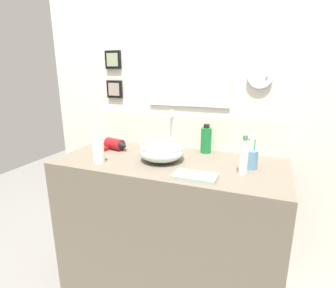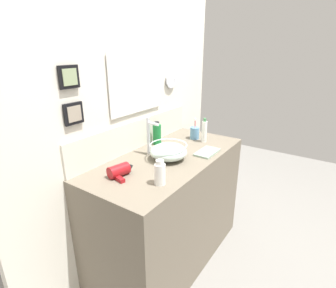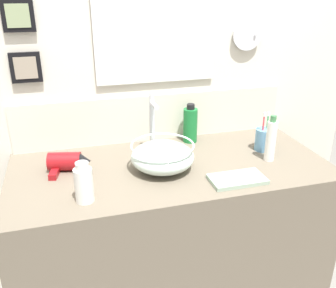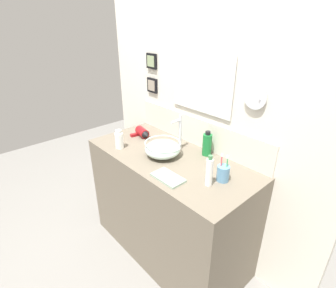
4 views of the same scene
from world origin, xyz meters
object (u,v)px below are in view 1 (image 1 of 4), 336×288
object	(u,v)px
hair_drier	(116,145)
hand_towel	(195,176)
faucet	(172,129)
glass_bowl_sink	(162,151)
shampoo_bottle	(244,157)
lotion_bottle	(98,151)
soap_dispenser	(206,140)
toothbrush_cup	(250,159)

from	to	relation	value
hair_drier	hand_towel	size ratio (longest dim) A/B	0.85
faucet	hand_towel	xyz separation A→B (m)	(0.25, -0.35, -0.15)
glass_bowl_sink	hand_towel	xyz separation A→B (m)	(0.25, -0.18, -0.05)
glass_bowl_sink	shampoo_bottle	bearing A→B (deg)	-4.74
glass_bowl_sink	lotion_bottle	xyz separation A→B (m)	(-0.33, -0.16, 0.01)
faucet	hair_drier	world-z (taller)	faucet
glass_bowl_sink	faucet	distance (m)	0.20
hair_drier	shampoo_bottle	size ratio (longest dim) A/B	0.90
glass_bowl_sink	faucet	xyz separation A→B (m)	(-0.00, 0.17, 0.10)
faucet	hair_drier	size ratio (longest dim) A/B	1.53
glass_bowl_sink	soap_dispenser	bearing A→B (deg)	51.00
lotion_bottle	hand_towel	xyz separation A→B (m)	(0.58, -0.01, -0.06)
shampoo_bottle	lotion_bottle	size ratio (longest dim) A/B	1.36
faucet	hand_towel	world-z (taller)	faucet
shampoo_bottle	toothbrush_cup	bearing A→B (deg)	75.03
hair_drier	lotion_bottle	bearing A→B (deg)	-79.61
hand_towel	lotion_bottle	bearing A→B (deg)	178.60
soap_dispenser	glass_bowl_sink	bearing A→B (deg)	-129.00
glass_bowl_sink	lotion_bottle	bearing A→B (deg)	-153.70
toothbrush_cup	lotion_bottle	xyz separation A→B (m)	(-0.83, -0.23, 0.02)
shampoo_bottle	hand_towel	bearing A→B (deg)	-147.54
toothbrush_cup	soap_dispenser	bearing A→B (deg)	147.05
glass_bowl_sink	hair_drier	xyz separation A→B (m)	(-0.38, 0.10, -0.02)
faucet	toothbrush_cup	xyz separation A→B (m)	(0.50, -0.10, -0.11)
glass_bowl_sink	faucet	size ratio (longest dim) A/B	0.93
hair_drier	soap_dispenser	size ratio (longest dim) A/B	0.97
shampoo_bottle	hand_towel	xyz separation A→B (m)	(-0.22, -0.14, -0.09)
toothbrush_cup	hand_towel	bearing A→B (deg)	-135.21
lotion_bottle	soap_dispenser	size ratio (longest dim) A/B	0.80
toothbrush_cup	soap_dispenser	distance (m)	0.35
toothbrush_cup	faucet	bearing A→B (deg)	168.20
glass_bowl_sink	faucet	world-z (taller)	faucet
soap_dispenser	shampoo_bottle	bearing A→B (deg)	-48.08
faucet	hand_towel	distance (m)	0.46
glass_bowl_sink	lotion_bottle	world-z (taller)	lotion_bottle
shampoo_bottle	soap_dispenser	size ratio (longest dim) A/B	1.08
faucet	lotion_bottle	distance (m)	0.47
lotion_bottle	soap_dispenser	bearing A→B (deg)	37.97
hand_towel	shampoo_bottle	bearing A→B (deg)	32.46
shampoo_bottle	faucet	bearing A→B (deg)	156.06
hair_drier	shampoo_bottle	world-z (taller)	shampoo_bottle
faucet	soap_dispenser	size ratio (longest dim) A/B	1.48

